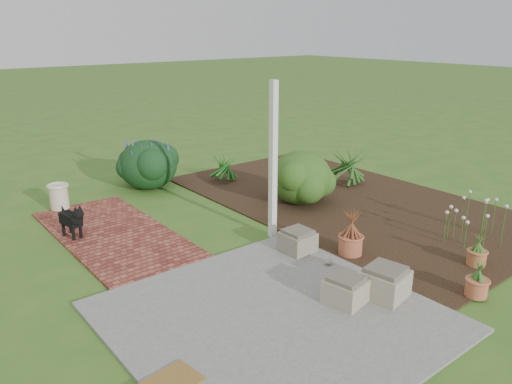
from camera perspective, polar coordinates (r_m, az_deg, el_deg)
ground at (r=7.91m, az=0.67°, el=-5.82°), size 80.00×80.00×0.00m
concrete_patio at (r=6.01m, az=1.99°, el=-14.03°), size 3.50×3.50×0.04m
brick_path at (r=8.52m, az=-15.92°, el=-4.61°), size 1.60×3.50×0.04m
garden_bed at (r=9.87m, az=10.14°, el=-1.02°), size 4.00×7.00×0.03m
veranda_post at (r=7.75m, az=1.96°, el=3.46°), size 0.10×0.10×2.50m
stone_trough_near at (r=6.50m, az=14.49°, el=-10.10°), size 0.59×0.59×0.34m
stone_trough_mid at (r=6.27m, az=10.20°, el=-11.08°), size 0.52×0.52×0.30m
stone_trough_far at (r=7.51m, az=4.78°, el=-5.70°), size 0.45×0.45×0.29m
black_dog at (r=8.41m, az=-20.26°, el=-2.89°), size 0.26×0.61×0.53m
cream_ceramic_urn at (r=9.89m, az=-21.60°, el=-0.51°), size 0.42×0.42×0.45m
evergreen_shrub at (r=9.53m, az=5.14°, el=1.80°), size 1.44×1.44×1.02m
agapanthus_clump_back at (r=10.81m, az=10.44°, el=3.29°), size 1.12×1.12×0.92m
agapanthus_clump_front at (r=10.87m, az=-3.71°, el=3.16°), size 1.08×1.08×0.74m
pink_flower_patch at (r=8.53m, az=24.02°, el=-2.98°), size 1.25×1.25×0.68m
terracotta_pot_bronze at (r=7.56m, az=10.74°, el=-5.93°), size 0.43×0.43×0.29m
terracotta_pot_small_left at (r=7.76m, az=23.90°, el=-6.88°), size 0.34×0.34×0.22m
terracotta_pot_small_right at (r=6.91m, az=23.91°, el=-9.95°), size 0.36×0.36×0.23m
purple_flowering_bush at (r=10.72m, az=-12.27°, el=3.21°), size 1.25×1.25×1.04m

